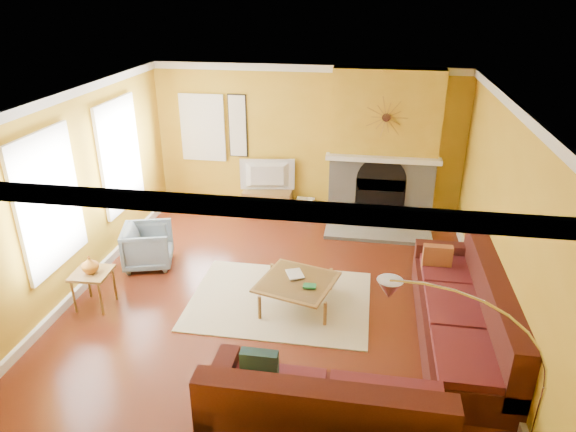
% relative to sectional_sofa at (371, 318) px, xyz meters
% --- Properties ---
extents(floor, '(5.50, 6.00, 0.02)m').
position_rel_sectional_sofa_xyz_m(floor, '(-1.26, 0.89, -0.46)').
color(floor, maroon).
rests_on(floor, ground).
extents(ceiling, '(5.50, 6.00, 0.02)m').
position_rel_sectional_sofa_xyz_m(ceiling, '(-1.26, 0.89, 2.26)').
color(ceiling, white).
rests_on(ceiling, ground).
extents(wall_back, '(5.50, 0.02, 2.70)m').
position_rel_sectional_sofa_xyz_m(wall_back, '(-1.26, 3.90, 0.90)').
color(wall_back, gold).
rests_on(wall_back, ground).
extents(wall_front, '(5.50, 0.02, 2.70)m').
position_rel_sectional_sofa_xyz_m(wall_front, '(-1.26, -2.12, 0.90)').
color(wall_front, gold).
rests_on(wall_front, ground).
extents(wall_left, '(0.02, 6.00, 2.70)m').
position_rel_sectional_sofa_xyz_m(wall_left, '(-4.02, 0.89, 0.90)').
color(wall_left, gold).
rests_on(wall_left, ground).
extents(wall_right, '(0.02, 6.00, 2.70)m').
position_rel_sectional_sofa_xyz_m(wall_right, '(1.50, 0.89, 0.90)').
color(wall_right, gold).
rests_on(wall_right, ground).
extents(baseboard, '(5.50, 6.00, 0.12)m').
position_rel_sectional_sofa_xyz_m(baseboard, '(-1.26, 0.89, -0.39)').
color(baseboard, white).
rests_on(baseboard, floor).
extents(crown_molding, '(5.50, 6.00, 0.12)m').
position_rel_sectional_sofa_xyz_m(crown_molding, '(-1.26, 0.89, 2.19)').
color(crown_molding, white).
rests_on(crown_molding, ceiling).
extents(window_left_near, '(0.06, 1.22, 1.72)m').
position_rel_sectional_sofa_xyz_m(window_left_near, '(-3.98, 2.19, 1.05)').
color(window_left_near, white).
rests_on(window_left_near, wall_left).
extents(window_left_far, '(0.06, 1.22, 1.72)m').
position_rel_sectional_sofa_xyz_m(window_left_far, '(-3.98, 0.29, 1.05)').
color(window_left_far, white).
rests_on(window_left_far, wall_left).
extents(window_back, '(0.82, 0.06, 1.22)m').
position_rel_sectional_sofa_xyz_m(window_back, '(-3.16, 3.85, 1.10)').
color(window_back, white).
rests_on(window_back, wall_back).
extents(wall_art, '(0.34, 0.04, 1.14)m').
position_rel_sectional_sofa_xyz_m(wall_art, '(-2.51, 3.86, 1.15)').
color(wall_art, white).
rests_on(wall_art, wall_back).
extents(fireplace, '(1.80, 0.40, 2.70)m').
position_rel_sectional_sofa_xyz_m(fireplace, '(0.09, 3.69, 0.90)').
color(fireplace, '#999790').
rests_on(fireplace, floor).
extents(mantel, '(1.92, 0.22, 0.08)m').
position_rel_sectional_sofa_xyz_m(mantel, '(0.09, 3.45, 0.80)').
color(mantel, white).
rests_on(mantel, fireplace).
extents(hearth, '(1.80, 0.70, 0.06)m').
position_rel_sectional_sofa_xyz_m(hearth, '(0.09, 3.14, -0.42)').
color(hearth, '#999790').
rests_on(hearth, floor).
extents(sunburst, '(0.70, 0.04, 0.70)m').
position_rel_sectional_sofa_xyz_m(sunburst, '(0.09, 3.46, 1.50)').
color(sunburst, olive).
rests_on(sunburst, fireplace).
extents(rug, '(2.40, 1.80, 0.02)m').
position_rel_sectional_sofa_xyz_m(rug, '(-1.21, 0.85, -0.44)').
color(rug, beige).
rests_on(rug, floor).
extents(sectional_sofa, '(2.99, 3.62, 0.90)m').
position_rel_sectional_sofa_xyz_m(sectional_sofa, '(0.00, 0.00, 0.00)').
color(sectional_sofa, '#471A16').
rests_on(sectional_sofa, floor).
extents(coffee_table, '(1.13, 1.13, 0.37)m').
position_rel_sectional_sofa_xyz_m(coffee_table, '(-0.97, 0.81, -0.27)').
color(coffee_table, white).
rests_on(coffee_table, floor).
extents(media_console, '(0.88, 0.40, 0.48)m').
position_rel_sectional_sofa_xyz_m(media_console, '(-1.93, 3.61, -0.21)').
color(media_console, olive).
rests_on(media_console, floor).
extents(tv, '(1.00, 0.28, 0.57)m').
position_rel_sectional_sofa_xyz_m(tv, '(-1.93, 3.61, 0.32)').
color(tv, black).
rests_on(tv, media_console).
extents(subwoofer, '(0.33, 0.33, 0.33)m').
position_rel_sectional_sofa_xyz_m(subwoofer, '(-1.24, 3.65, -0.29)').
color(subwoofer, white).
rests_on(subwoofer, floor).
extents(armchair, '(0.87, 0.86, 0.64)m').
position_rel_sectional_sofa_xyz_m(armchair, '(-3.34, 1.50, -0.13)').
color(armchair, gray).
rests_on(armchair, floor).
extents(side_table, '(0.49, 0.49, 0.51)m').
position_rel_sectional_sofa_xyz_m(side_table, '(-3.60, 0.34, -0.19)').
color(side_table, olive).
rests_on(side_table, floor).
extents(vase, '(0.25, 0.25, 0.23)m').
position_rel_sectional_sofa_xyz_m(vase, '(-3.60, 0.34, 0.18)').
color(vase, orange).
rests_on(vase, side_table).
extents(book, '(0.30, 0.33, 0.03)m').
position_rel_sectional_sofa_xyz_m(book, '(-1.11, 0.90, -0.07)').
color(book, white).
rests_on(book, coffee_table).
extents(arc_lamp, '(1.29, 0.36, 2.00)m').
position_rel_sectional_sofa_xyz_m(arc_lamp, '(0.70, -1.75, 0.55)').
color(arc_lamp, silver).
rests_on(arc_lamp, floor).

